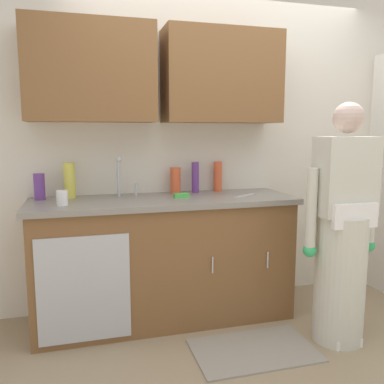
{
  "coord_description": "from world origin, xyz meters",
  "views": [
    {
      "loc": [
        -1.15,
        -2.27,
        1.43
      ],
      "look_at": [
        -0.37,
        0.55,
        1.0
      ],
      "focal_mm": 38.38,
      "sensor_mm": 36.0,
      "label": 1
    }
  ],
  "objects": [
    {
      "name": "bottle_cleaner_spray",
      "position": [
        -0.25,
        0.9,
        1.06
      ],
      "size": [
        0.06,
        0.06,
        0.25
      ],
      "primitive_type": "cylinder",
      "color": "#66388C",
      "rests_on": "countertop"
    },
    {
      "name": "sink",
      "position": [
        -0.83,
        0.71,
        0.93
      ],
      "size": [
        0.5,
        0.36,
        0.35
      ],
      "color": "#B7BABF",
      "rests_on": "counter_cabinet"
    },
    {
      "name": "countertop",
      "position": [
        -0.55,
        0.7,
        0.92
      ],
      "size": [
        1.96,
        0.66,
        0.04
      ],
      "primitive_type": "cube",
      "color": "gray",
      "rests_on": "counter_cabinet"
    },
    {
      "name": "bottle_dish_liquid",
      "position": [
        -1.22,
        0.88,
        1.07
      ],
      "size": [
        0.08,
        0.08,
        0.26
      ],
      "primitive_type": "cylinder",
      "color": "#D8D14C",
      "rests_on": "countertop"
    },
    {
      "name": "bottle_water_tall",
      "position": [
        -0.41,
        0.91,
        1.04
      ],
      "size": [
        0.08,
        0.08,
        0.21
      ],
      "primitive_type": "cylinder",
      "color": "#E05933",
      "rests_on": "countertop"
    },
    {
      "name": "ground_plane",
      "position": [
        0.0,
        0.0,
        0.0
      ],
      "size": [
        9.0,
        9.0,
        0.0
      ],
      "primitive_type": "plane",
      "color": "#998466"
    },
    {
      "name": "kitchen_wall_with_uppers",
      "position": [
        -0.14,
        0.99,
        1.48
      ],
      "size": [
        4.8,
        0.44,
        2.7
      ],
      "color": "silver",
      "rests_on": "ground"
    },
    {
      "name": "sponge",
      "position": [
        -0.42,
        0.69,
        0.96
      ],
      "size": [
        0.11,
        0.07,
        0.03
      ],
      "primitive_type": "cube",
      "color": "#4CBF4C",
      "rests_on": "countertop"
    },
    {
      "name": "knife_on_counter",
      "position": [
        0.08,
        0.63,
        0.94
      ],
      "size": [
        0.22,
        0.14,
        0.01
      ],
      "primitive_type": "cube",
      "rotation": [
        0.0,
        0.0,
        3.68
      ],
      "color": "silver",
      "rests_on": "countertop"
    },
    {
      "name": "floor_mat",
      "position": [
        -0.09,
        0.05,
        0.01
      ],
      "size": [
        0.8,
        0.5,
        0.01
      ],
      "primitive_type": "cube",
      "color": "gray",
      "rests_on": "ground"
    },
    {
      "name": "bottle_soap",
      "position": [
        -0.04,
        0.94,
        1.06
      ],
      "size": [
        0.07,
        0.07,
        0.24
      ],
      "primitive_type": "cylinder",
      "color": "#E05933",
      "rests_on": "countertop"
    },
    {
      "name": "cup_by_sink",
      "position": [
        -1.27,
        0.58,
        0.99
      ],
      "size": [
        0.08,
        0.08,
        0.1
      ],
      "primitive_type": "cylinder",
      "color": "white",
      "rests_on": "countertop"
    },
    {
      "name": "counter_cabinet",
      "position": [
        -0.55,
        0.7,
        0.45
      ],
      "size": [
        1.9,
        0.62,
        0.9
      ],
      "color": "brown",
      "rests_on": "ground"
    },
    {
      "name": "person_at_sink",
      "position": [
        0.53,
        0.04,
        0.69
      ],
      "size": [
        0.55,
        0.34,
        1.62
      ],
      "color": "white",
      "rests_on": "ground"
    },
    {
      "name": "bottle_water_short",
      "position": [
        -1.43,
        0.87,
        1.04
      ],
      "size": [
        0.08,
        0.08,
        0.19
      ],
      "primitive_type": "cylinder",
      "color": "#66388C",
      "rests_on": "countertop"
    }
  ]
}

